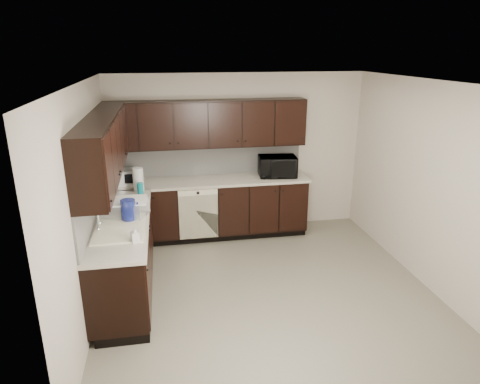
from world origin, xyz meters
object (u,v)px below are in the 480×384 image
object	(u,v)px
microwave	(277,166)
sink	(120,234)
storage_bin	(125,208)
blue_pitcher	(128,211)
toaster_oven	(128,176)

from	to	relation	value
microwave	sink	bearing A→B (deg)	-137.73
sink	storage_bin	world-z (taller)	sink
sink	microwave	bearing A→B (deg)	37.09
microwave	blue_pitcher	world-z (taller)	microwave
toaster_oven	blue_pitcher	world-z (taller)	blue_pitcher
microwave	storage_bin	xyz separation A→B (m)	(-2.21, -1.30, -0.06)
microwave	toaster_oven	world-z (taller)	microwave
toaster_oven	storage_bin	xyz separation A→B (m)	(0.06, -1.34, -0.01)
storage_bin	blue_pitcher	world-z (taller)	blue_pitcher
sink	microwave	size ratio (longest dim) A/B	1.43
blue_pitcher	microwave	bearing A→B (deg)	10.13
microwave	storage_bin	bearing A→B (deg)	-144.37
sink	blue_pitcher	xyz separation A→B (m)	(0.09, 0.24, 0.19)
storage_bin	blue_pitcher	size ratio (longest dim) A/B	1.92
sink	toaster_oven	size ratio (longest dim) A/B	2.43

